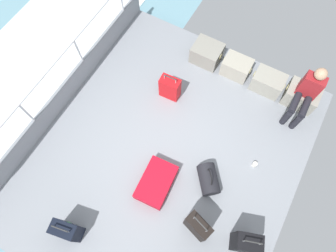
{
  "coord_description": "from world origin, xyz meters",
  "views": [
    {
      "loc": [
        0.78,
        -1.36,
        4.93
      ],
      "look_at": [
        -0.19,
        0.38,
        0.25
      ],
      "focal_mm": 31.37,
      "sensor_mm": 36.0,
      "label": 1
    }
  ],
  "objects_px": {
    "cargo_crate_1": "(236,67)",
    "suitcase_4": "(67,230)",
    "duffel_bag": "(208,179)",
    "suitcase_2": "(170,88)",
    "suitcase_3": "(156,183)",
    "cargo_crate_3": "(301,96)",
    "paper_cup": "(255,164)",
    "cargo_crate_2": "(268,82)",
    "suitcase_5": "(197,227)",
    "cargo_crate_0": "(207,53)",
    "suitcase_1": "(246,243)",
    "passenger_seated": "(307,93)"
  },
  "relations": [
    {
      "from": "cargo_crate_1",
      "to": "suitcase_4",
      "type": "height_order",
      "value": "suitcase_4"
    },
    {
      "from": "cargo_crate_1",
      "to": "duffel_bag",
      "type": "bearing_deg",
      "value": -77.53
    },
    {
      "from": "suitcase_2",
      "to": "suitcase_3",
      "type": "distance_m",
      "value": 1.74
    },
    {
      "from": "cargo_crate_3",
      "to": "paper_cup",
      "type": "bearing_deg",
      "value": -98.28
    },
    {
      "from": "cargo_crate_2",
      "to": "suitcase_5",
      "type": "xyz_separation_m",
      "value": [
        0.01,
        -2.96,
        0.14
      ]
    },
    {
      "from": "suitcase_5",
      "to": "paper_cup",
      "type": "relative_size",
      "value": 8.22
    },
    {
      "from": "cargo_crate_2",
      "to": "duffel_bag",
      "type": "bearing_deg",
      "value": -94.24
    },
    {
      "from": "cargo_crate_0",
      "to": "suitcase_3",
      "type": "height_order",
      "value": "cargo_crate_0"
    },
    {
      "from": "cargo_crate_0",
      "to": "suitcase_1",
      "type": "distance_m",
      "value": 3.5
    },
    {
      "from": "cargo_crate_1",
      "to": "cargo_crate_2",
      "type": "relative_size",
      "value": 0.93
    },
    {
      "from": "cargo_crate_3",
      "to": "passenger_seated",
      "type": "bearing_deg",
      "value": -90.0
    },
    {
      "from": "suitcase_2",
      "to": "suitcase_3",
      "type": "bearing_deg",
      "value": -68.38
    },
    {
      "from": "suitcase_5",
      "to": "suitcase_3",
      "type": "bearing_deg",
      "value": 161.08
    },
    {
      "from": "passenger_seated",
      "to": "suitcase_2",
      "type": "bearing_deg",
      "value": -158.15
    },
    {
      "from": "cargo_crate_1",
      "to": "suitcase_1",
      "type": "height_order",
      "value": "suitcase_1"
    },
    {
      "from": "cargo_crate_2",
      "to": "suitcase_5",
      "type": "distance_m",
      "value": 2.96
    },
    {
      "from": "cargo_crate_1",
      "to": "suitcase_4",
      "type": "distance_m",
      "value": 4.12
    },
    {
      "from": "passenger_seated",
      "to": "suitcase_1",
      "type": "xyz_separation_m",
      "value": [
        0.09,
        -2.65,
        -0.26
      ]
    },
    {
      "from": "cargo_crate_0",
      "to": "cargo_crate_2",
      "type": "height_order",
      "value": "same"
    },
    {
      "from": "paper_cup",
      "to": "cargo_crate_1",
      "type": "bearing_deg",
      "value": 124.21
    },
    {
      "from": "suitcase_1",
      "to": "suitcase_3",
      "type": "height_order",
      "value": "suitcase_1"
    },
    {
      "from": "paper_cup",
      "to": "cargo_crate_2",
      "type": "bearing_deg",
      "value": 105.07
    },
    {
      "from": "cargo_crate_0",
      "to": "suitcase_5",
      "type": "height_order",
      "value": "suitcase_5"
    },
    {
      "from": "duffel_bag",
      "to": "suitcase_2",
      "type": "bearing_deg",
      "value": 139.8
    },
    {
      "from": "cargo_crate_1",
      "to": "duffel_bag",
      "type": "relative_size",
      "value": 0.98
    },
    {
      "from": "cargo_crate_1",
      "to": "suitcase_5",
      "type": "height_order",
      "value": "suitcase_5"
    },
    {
      "from": "suitcase_1",
      "to": "suitcase_4",
      "type": "bearing_deg",
      "value": -154.65
    },
    {
      "from": "suitcase_2",
      "to": "paper_cup",
      "type": "height_order",
      "value": "suitcase_2"
    },
    {
      "from": "suitcase_3",
      "to": "suitcase_2",
      "type": "bearing_deg",
      "value": 111.62
    },
    {
      "from": "passenger_seated",
      "to": "cargo_crate_3",
      "type": "bearing_deg",
      "value": 90.0
    },
    {
      "from": "suitcase_3",
      "to": "suitcase_5",
      "type": "bearing_deg",
      "value": -18.92
    },
    {
      "from": "suitcase_3",
      "to": "paper_cup",
      "type": "relative_size",
      "value": 7.82
    },
    {
      "from": "cargo_crate_2",
      "to": "paper_cup",
      "type": "xyz_separation_m",
      "value": [
        0.42,
        -1.54,
        -0.14
      ]
    },
    {
      "from": "suitcase_4",
      "to": "suitcase_5",
      "type": "relative_size",
      "value": 0.73
    },
    {
      "from": "cargo_crate_1",
      "to": "cargo_crate_2",
      "type": "xyz_separation_m",
      "value": [
        0.65,
        -0.03,
        0.01
      ]
    },
    {
      "from": "cargo_crate_3",
      "to": "suitcase_4",
      "type": "xyz_separation_m",
      "value": [
        -2.32,
        -3.98,
        0.06
      ]
    },
    {
      "from": "suitcase_4",
      "to": "paper_cup",
      "type": "distance_m",
      "value": 3.2
    },
    {
      "from": "cargo_crate_0",
      "to": "cargo_crate_1",
      "type": "bearing_deg",
      "value": -0.84
    },
    {
      "from": "suitcase_1",
      "to": "suitcase_5",
      "type": "height_order",
      "value": "suitcase_5"
    },
    {
      "from": "suitcase_2",
      "to": "cargo_crate_3",
      "type": "bearing_deg",
      "value": 25.87
    },
    {
      "from": "cargo_crate_0",
      "to": "suitcase_4",
      "type": "distance_m",
      "value": 4.01
    },
    {
      "from": "suitcase_3",
      "to": "duffel_bag",
      "type": "height_order",
      "value": "duffel_bag"
    },
    {
      "from": "cargo_crate_0",
      "to": "duffel_bag",
      "type": "distance_m",
      "value": 2.5
    },
    {
      "from": "cargo_crate_2",
      "to": "duffel_bag",
      "type": "xyz_separation_m",
      "value": [
        -0.16,
        -2.19,
        -0.03
      ]
    },
    {
      "from": "passenger_seated",
      "to": "suitcase_1",
      "type": "distance_m",
      "value": 2.67
    },
    {
      "from": "cargo_crate_1",
      "to": "cargo_crate_2",
      "type": "height_order",
      "value": "cargo_crate_2"
    },
    {
      "from": "cargo_crate_3",
      "to": "suitcase_3",
      "type": "bearing_deg",
      "value": -119.89
    },
    {
      "from": "duffel_bag",
      "to": "paper_cup",
      "type": "height_order",
      "value": "duffel_bag"
    },
    {
      "from": "passenger_seated",
      "to": "suitcase_2",
      "type": "height_order",
      "value": "passenger_seated"
    },
    {
      "from": "paper_cup",
      "to": "suitcase_2",
      "type": "bearing_deg",
      "value": 165.33
    }
  ]
}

